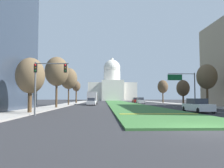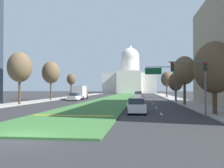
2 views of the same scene
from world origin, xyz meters
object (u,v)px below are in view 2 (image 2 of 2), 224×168
(street_tree_left_distant, at_px, (71,80))
(sedan_distant, at_px, (138,95))
(street_tree_right_far, at_px, (176,82))
(sedan_midblock, at_px, (74,97))
(street_tree_right_near, at_px, (215,68))
(street_tree_left_mid, at_px, (20,67))
(overhead_guide_sign, at_px, (164,77))
(sedan_lead_stopped, at_px, (136,106))
(sedan_far_horizon, at_px, (139,94))
(box_truck_delivery, at_px, (80,92))
(traffic_light_near_right, at_px, (196,76))
(street_tree_right_distant, at_px, (167,79))
(capitol_building, at_px, (130,79))
(street_tree_right_mid, at_px, (184,71))
(street_tree_left_far, at_px, (51,73))

(street_tree_left_distant, xyz_separation_m, sedan_distant, (18.92, -3.48, -4.27))
(street_tree_right_far, distance_m, sedan_midblock, 21.62)
(street_tree_right_near, xyz_separation_m, street_tree_left_mid, (-26.43, 12.42, 1.29))
(overhead_guide_sign, height_order, sedan_lead_stopped, overhead_guide_sign)
(overhead_guide_sign, bearing_deg, sedan_far_horizon, 97.83)
(street_tree_left_distant, height_order, sedan_distant, street_tree_left_distant)
(street_tree_right_far, relative_size, street_tree_left_distant, 0.87)
(overhead_guide_sign, xyz_separation_m, sedan_lead_stopped, (-4.49, -16.65, -3.86))
(street_tree_left_distant, xyz_separation_m, box_truck_delivery, (5.37, -11.04, -3.44))
(street_tree_right_far, bearing_deg, traffic_light_near_right, -94.28)
(overhead_guide_sign, height_order, sedan_midblock, overhead_guide_sign)
(street_tree_right_distant, height_order, box_truck_delivery, street_tree_right_distant)
(traffic_light_near_right, height_order, sedan_midblock, traffic_light_near_right)
(capitol_building, relative_size, street_tree_right_mid, 3.71)
(street_tree_left_far, bearing_deg, overhead_guide_sign, -21.75)
(traffic_light_near_right, xyz_separation_m, street_tree_left_far, (-24.32, 29.84, 2.29))
(street_tree_left_far, distance_m, street_tree_right_distant, 32.74)
(capitol_building, xyz_separation_m, box_truck_delivery, (-8.14, -83.34, -6.36))
(street_tree_left_distant, xyz_separation_m, street_tree_right_distant, (26.89, 1.91, 0.07))
(traffic_light_near_right, bearing_deg, box_truck_delivery, 118.14)
(street_tree_right_mid, xyz_separation_m, street_tree_right_distant, (0.43, 31.79, -0.23))
(traffic_light_near_right, xyz_separation_m, street_tree_left_distant, (-24.60, 46.99, 1.32))
(sedan_far_horizon, bearing_deg, street_tree_right_far, -71.63)
(street_tree_left_distant, bearing_deg, box_truck_delivery, -64.05)
(street_tree_left_mid, bearing_deg, overhead_guide_sign, 13.25)
(street_tree_right_far, relative_size, sedan_far_horizon, 1.25)
(street_tree_right_mid, distance_m, sedan_far_horizon, 37.99)
(traffic_light_near_right, relative_size, street_tree_right_distant, 0.71)
(capitol_building, relative_size, street_tree_left_far, 3.35)
(street_tree_left_far, height_order, street_tree_right_distant, street_tree_left_far)
(street_tree_right_far, bearing_deg, sedan_lead_stopped, -106.07)
(sedan_midblock, distance_m, box_truck_delivery, 6.13)
(street_tree_left_far, distance_m, street_tree_right_far, 26.70)
(street_tree_left_mid, distance_m, sedan_lead_stopped, 22.38)
(street_tree_right_mid, bearing_deg, sedan_far_horizon, 101.30)
(capitol_building, relative_size, sedan_far_horizon, 6.05)
(street_tree_right_near, relative_size, sedan_lead_stopped, 1.53)
(capitol_building, xyz_separation_m, sedan_lead_stopped, (5.68, -115.42, -7.27))
(street_tree_right_near, xyz_separation_m, sedan_midblock, (-21.45, 27.25, -3.93))
(street_tree_left_far, bearing_deg, street_tree_left_mid, -89.03)
(street_tree_left_mid, relative_size, street_tree_right_distant, 1.16)
(street_tree_right_near, distance_m, sedan_lead_stopped, 8.80)
(capitol_building, bearing_deg, overhead_guide_sign, -84.12)
(sedan_midblock, bearing_deg, street_tree_left_mid, -108.57)
(street_tree_left_mid, bearing_deg, street_tree_right_mid, 4.53)
(street_tree_left_distant, bearing_deg, overhead_guide_sign, -48.18)
(capitol_building, bearing_deg, street_tree_right_near, -83.42)
(traffic_light_near_right, bearing_deg, capitol_building, 95.31)
(traffic_light_near_right, distance_m, street_tree_left_far, 38.57)
(traffic_light_near_right, xyz_separation_m, street_tree_left_mid, (-24.07, 15.06, 2.20))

